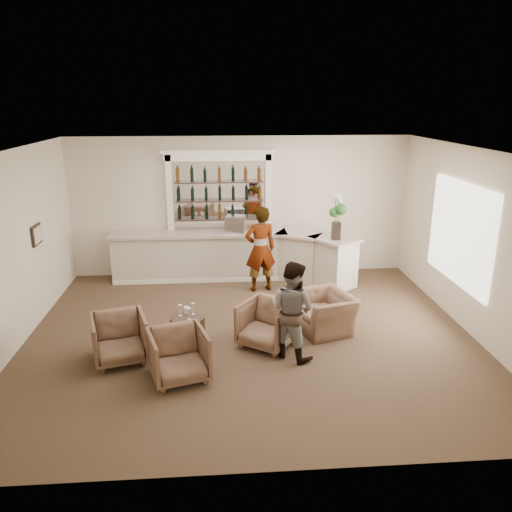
{
  "coord_description": "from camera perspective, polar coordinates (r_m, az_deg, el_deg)",
  "views": [
    {
      "loc": [
        -0.52,
        -8.2,
        4.09
      ],
      "look_at": [
        0.17,
        0.9,
        1.22
      ],
      "focal_mm": 35.0,
      "sensor_mm": 36.0,
      "label": 1
    }
  ],
  "objects": [
    {
      "name": "ground",
      "position": [
        9.18,
        -0.66,
        -9.03
      ],
      "size": [
        8.0,
        8.0,
        0.0
      ],
      "primitive_type": "plane",
      "color": "brown",
      "rests_on": "ground"
    },
    {
      "name": "room_shell",
      "position": [
        9.11,
        0.02,
        6.35
      ],
      "size": [
        8.04,
        7.02,
        3.32
      ],
      "color": "beige",
      "rests_on": "ground"
    },
    {
      "name": "bar_counter",
      "position": [
        11.74,
        -2.42,
        -0.0
      ],
      "size": [
        5.72,
        1.8,
        1.14
      ],
      "color": "silver",
      "rests_on": "ground"
    },
    {
      "name": "back_bar_alcove",
      "position": [
        11.79,
        -4.23,
        7.34
      ],
      "size": [
        2.64,
        0.25,
        3.0
      ],
      "color": "white",
      "rests_on": "ground"
    },
    {
      "name": "cocktail_table",
      "position": [
        8.89,
        -7.79,
        -8.33
      ],
      "size": [
        0.61,
        0.61,
        0.5
      ],
      "primitive_type": "cylinder",
      "color": "#45311E",
      "rests_on": "ground"
    },
    {
      "name": "sommelier",
      "position": [
        10.94,
        0.5,
        0.81
      ],
      "size": [
        0.78,
        0.6,
        1.92
      ],
      "primitive_type": "imported",
      "rotation": [
        0.0,
        0.0,
        3.36
      ],
      "color": "gray",
      "rests_on": "ground"
    },
    {
      "name": "guest",
      "position": [
        8.16,
        4.12,
        -6.18
      ],
      "size": [
        1.02,
        1.0,
        1.65
      ],
      "primitive_type": "imported",
      "rotation": [
        0.0,
        0.0,
        2.41
      ],
      "color": "gray",
      "rests_on": "ground"
    },
    {
      "name": "armchair_left",
      "position": [
        8.49,
        -15.34,
        -9.05
      ],
      "size": [
        1.05,
        1.06,
        0.78
      ],
      "primitive_type": "imported",
      "rotation": [
        0.0,
        0.0,
        0.29
      ],
      "color": "brown",
      "rests_on": "ground"
    },
    {
      "name": "armchair_center",
      "position": [
        7.8,
        -8.84,
        -11.13
      ],
      "size": [
        1.05,
        1.06,
        0.78
      ],
      "primitive_type": "imported",
      "rotation": [
        0.0,
        0.0,
        0.3
      ],
      "color": "brown",
      "rests_on": "ground"
    },
    {
      "name": "armchair_right",
      "position": [
        8.68,
        1.29,
        -7.77
      ],
      "size": [
        1.19,
        1.2,
        0.79
      ],
      "primitive_type": "imported",
      "rotation": [
        0.0,
        0.0,
        -0.62
      ],
      "color": "brown",
      "rests_on": "ground"
    },
    {
      "name": "armchair_far",
      "position": [
        9.33,
        7.76,
        -6.37
      ],
      "size": [
        1.22,
        1.31,
        0.7
      ],
      "primitive_type": "imported",
      "rotation": [
        0.0,
        0.0,
        -1.26
      ],
      "color": "brown",
      "rests_on": "ground"
    },
    {
      "name": "espresso_machine",
      "position": [
        11.56,
        -2.31,
        3.65
      ],
      "size": [
        0.52,
        0.47,
        0.39
      ],
      "primitive_type": "cube",
      "rotation": [
        0.0,
        0.0,
        -0.23
      ],
      "color": "silver",
      "rests_on": "bar_counter"
    },
    {
      "name": "flower_vase",
      "position": [
        11.03,
        9.23,
        4.8
      ],
      "size": [
        0.27,
        0.27,
        1.03
      ],
      "color": "black",
      "rests_on": "bar_counter"
    },
    {
      "name": "wine_glass_bar_left",
      "position": [
        11.55,
        0.51,
        3.18
      ],
      "size": [
        0.07,
        0.07,
        0.21
      ],
      "primitive_type": null,
      "color": "white",
      "rests_on": "bar_counter"
    },
    {
      "name": "wine_glass_bar_right",
      "position": [
        11.7,
        2.09,
        3.36
      ],
      "size": [
        0.07,
        0.07,
        0.21
      ],
      "primitive_type": null,
      "color": "white",
      "rests_on": "bar_counter"
    },
    {
      "name": "wine_glass_tbl_a",
      "position": [
        8.78,
        -8.66,
        -6.17
      ],
      "size": [
        0.07,
        0.07,
        0.21
      ],
      "primitive_type": null,
      "color": "white",
      "rests_on": "cocktail_table"
    },
    {
      "name": "wine_glass_tbl_b",
      "position": [
        8.81,
        -7.21,
        -6.02
      ],
      "size": [
        0.07,
        0.07,
        0.21
      ],
      "primitive_type": null,
      "color": "white",
      "rests_on": "cocktail_table"
    },
    {
      "name": "wine_glass_tbl_c",
      "position": [
        8.62,
        -7.67,
        -6.58
      ],
      "size": [
        0.07,
        0.07,
        0.21
      ],
      "primitive_type": null,
      "color": "white",
      "rests_on": "cocktail_table"
    },
    {
      "name": "napkin_holder",
      "position": [
        8.89,
        -7.96,
        -6.14
      ],
      "size": [
        0.08,
        0.08,
        0.12
      ],
      "primitive_type": "cube",
      "color": "white",
      "rests_on": "cocktail_table"
    }
  ]
}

